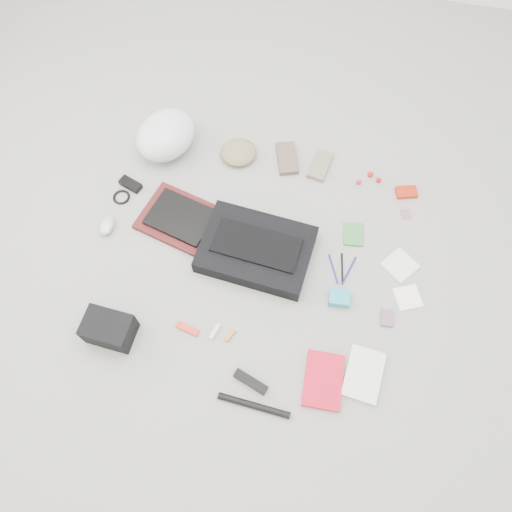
% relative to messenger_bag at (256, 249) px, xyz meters
% --- Properties ---
extents(ground_plane, '(4.00, 4.00, 0.00)m').
position_rel_messenger_bag_xyz_m(ground_plane, '(0.01, -0.04, -0.04)').
color(ground_plane, gray).
extents(messenger_bag, '(0.53, 0.39, 0.08)m').
position_rel_messenger_bag_xyz_m(messenger_bag, '(0.00, 0.00, 0.00)').
color(messenger_bag, black).
rests_on(messenger_bag, ground_plane).
extents(bag_flap, '(0.41, 0.21, 0.01)m').
position_rel_messenger_bag_xyz_m(bag_flap, '(-0.00, -0.00, 0.05)').
color(bag_flap, black).
rests_on(bag_flap, messenger_bag).
extents(laptop_sleeve, '(0.43, 0.37, 0.03)m').
position_rel_messenger_bag_xyz_m(laptop_sleeve, '(-0.39, 0.09, -0.03)').
color(laptop_sleeve, '#4E1717').
rests_on(laptop_sleeve, ground_plane).
extents(laptop, '(0.34, 0.28, 0.02)m').
position_rel_messenger_bag_xyz_m(laptop, '(-0.39, 0.09, -0.01)').
color(laptop, black).
rests_on(laptop, laptop_sleeve).
extents(bike_helmet, '(0.37, 0.41, 0.20)m').
position_rel_messenger_bag_xyz_m(bike_helmet, '(-0.58, 0.50, 0.06)').
color(bike_helmet, white).
rests_on(bike_helmet, ground_plane).
extents(beanie, '(0.23, 0.23, 0.06)m').
position_rel_messenger_bag_xyz_m(beanie, '(-0.21, 0.53, -0.01)').
color(beanie, olive).
rests_on(beanie, ground_plane).
extents(mitten_left, '(0.15, 0.21, 0.03)m').
position_rel_messenger_bag_xyz_m(mitten_left, '(0.04, 0.56, -0.03)').
color(mitten_left, brown).
rests_on(mitten_left, ground_plane).
extents(mitten_right, '(0.11, 0.19, 0.03)m').
position_rel_messenger_bag_xyz_m(mitten_right, '(0.21, 0.55, -0.03)').
color(mitten_right, '#7E715B').
rests_on(mitten_right, ground_plane).
extents(power_brick, '(0.12, 0.09, 0.03)m').
position_rel_messenger_bag_xyz_m(power_brick, '(-0.69, 0.23, -0.03)').
color(power_brick, black).
rests_on(power_brick, ground_plane).
extents(cable_coil, '(0.10, 0.10, 0.01)m').
position_rel_messenger_bag_xyz_m(cable_coil, '(-0.72, 0.15, -0.04)').
color(cable_coil, black).
rests_on(cable_coil, ground_plane).
extents(mouse, '(0.08, 0.12, 0.04)m').
position_rel_messenger_bag_xyz_m(mouse, '(-0.73, -0.02, -0.02)').
color(mouse, '#A4A4A6').
rests_on(mouse, ground_plane).
extents(camera_bag, '(0.21, 0.15, 0.13)m').
position_rel_messenger_bag_xyz_m(camera_bag, '(-0.52, -0.51, 0.02)').
color(camera_bag, black).
rests_on(camera_bag, ground_plane).
extents(multitool, '(0.11, 0.05, 0.02)m').
position_rel_messenger_bag_xyz_m(multitool, '(-0.21, -0.42, -0.03)').
color(multitool, red).
rests_on(multitool, ground_plane).
extents(toiletry_tube_white, '(0.04, 0.08, 0.02)m').
position_rel_messenger_bag_xyz_m(toiletry_tube_white, '(-0.09, -0.41, -0.03)').
color(toiletry_tube_white, silver).
rests_on(toiletry_tube_white, ground_plane).
extents(toiletry_tube_orange, '(0.04, 0.06, 0.02)m').
position_rel_messenger_bag_xyz_m(toiletry_tube_orange, '(-0.02, -0.41, -0.03)').
color(toiletry_tube_orange, '#C2741D').
rests_on(toiletry_tube_orange, ground_plane).
extents(u_lock, '(0.15, 0.08, 0.03)m').
position_rel_messenger_bag_xyz_m(u_lock, '(0.11, -0.59, -0.03)').
color(u_lock, black).
rests_on(u_lock, ground_plane).
extents(bike_pump, '(0.30, 0.04, 0.03)m').
position_rel_messenger_bag_xyz_m(bike_pump, '(0.14, -0.68, -0.03)').
color(bike_pump, black).
rests_on(bike_pump, ground_plane).
extents(book_red, '(0.17, 0.24, 0.02)m').
position_rel_messenger_bag_xyz_m(book_red, '(0.40, -0.52, -0.03)').
color(book_red, red).
rests_on(book_red, ground_plane).
extents(book_white, '(0.17, 0.23, 0.02)m').
position_rel_messenger_bag_xyz_m(book_white, '(0.56, -0.46, -0.03)').
color(book_white, silver).
rests_on(book_white, ground_plane).
extents(notepad, '(0.11, 0.13, 0.01)m').
position_rel_messenger_bag_xyz_m(notepad, '(0.43, 0.20, -0.03)').
color(notepad, '#347338').
rests_on(notepad, ground_plane).
extents(pen_blue, '(0.07, 0.14, 0.01)m').
position_rel_messenger_bag_xyz_m(pen_blue, '(0.36, -0.00, -0.04)').
color(pen_blue, navy).
rests_on(pen_blue, ground_plane).
extents(pen_black, '(0.03, 0.15, 0.01)m').
position_rel_messenger_bag_xyz_m(pen_black, '(0.40, 0.01, -0.04)').
color(pen_black, black).
rests_on(pen_black, ground_plane).
extents(pen_navy, '(0.05, 0.15, 0.01)m').
position_rel_messenger_bag_xyz_m(pen_navy, '(0.44, 0.00, -0.04)').
color(pen_navy, navy).
rests_on(pen_navy, ground_plane).
extents(accordion_wallet, '(0.10, 0.08, 0.05)m').
position_rel_messenger_bag_xyz_m(accordion_wallet, '(0.41, -0.15, -0.02)').
color(accordion_wallet, '#249FB4').
rests_on(accordion_wallet, ground_plane).
extents(card_deck, '(0.06, 0.08, 0.01)m').
position_rel_messenger_bag_xyz_m(card_deck, '(0.63, -0.19, -0.03)').
color(card_deck, slate).
rests_on(card_deck, ground_plane).
extents(napkin_top, '(0.18, 0.18, 0.01)m').
position_rel_messenger_bag_xyz_m(napkin_top, '(0.66, 0.08, -0.04)').
color(napkin_top, silver).
rests_on(napkin_top, ground_plane).
extents(napkin_bottom, '(0.14, 0.14, 0.01)m').
position_rel_messenger_bag_xyz_m(napkin_bottom, '(0.71, -0.07, -0.04)').
color(napkin_bottom, white).
rests_on(napkin_bottom, ground_plane).
extents(lollipop_a, '(0.03, 0.03, 0.03)m').
position_rel_messenger_bag_xyz_m(lollipop_a, '(0.41, 0.49, -0.03)').
color(lollipop_a, red).
rests_on(lollipop_a, ground_plane).
extents(lollipop_b, '(0.04, 0.04, 0.03)m').
position_rel_messenger_bag_xyz_m(lollipop_b, '(0.47, 0.55, -0.03)').
color(lollipop_b, red).
rests_on(lollipop_b, ground_plane).
extents(lollipop_c, '(0.03, 0.03, 0.03)m').
position_rel_messenger_bag_xyz_m(lollipop_c, '(0.51, 0.53, -0.03)').
color(lollipop_c, red).
rests_on(lollipop_c, ground_plane).
extents(altoids_tin, '(0.12, 0.09, 0.02)m').
position_rel_messenger_bag_xyz_m(altoids_tin, '(0.65, 0.49, -0.03)').
color(altoids_tin, '#AC250F').
rests_on(altoids_tin, ground_plane).
extents(stamp_sheet, '(0.06, 0.07, 0.00)m').
position_rel_messenger_bag_xyz_m(stamp_sheet, '(0.66, 0.37, -0.04)').
color(stamp_sheet, gray).
rests_on(stamp_sheet, ground_plane).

